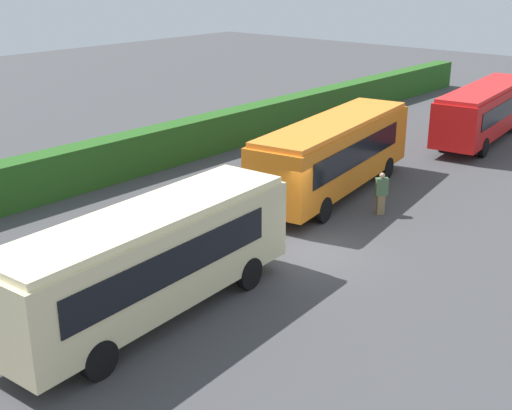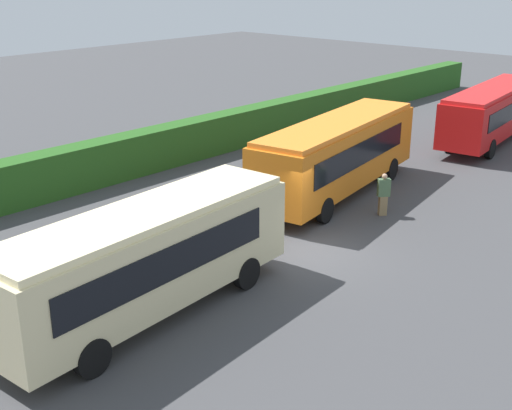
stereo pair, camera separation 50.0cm
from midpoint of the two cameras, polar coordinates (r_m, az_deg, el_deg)
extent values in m
plane|color=#424244|center=(23.39, 3.90, -3.81)|extent=(109.65, 109.65, 0.00)
cube|color=beige|center=(18.70, -9.59, -4.49)|extent=(9.62, 3.09, 2.39)
cube|color=#F8E8B2|center=(18.22, -9.82, -0.78)|extent=(9.32, 2.88, 0.20)
cube|color=black|center=(19.26, -12.81, -3.06)|extent=(7.37, 0.57, 0.96)
cube|color=black|center=(17.59, -7.55, -4.98)|extent=(7.37, 0.57, 0.96)
cube|color=black|center=(21.87, -0.70, 0.26)|extent=(0.18, 1.98, 1.00)
cube|color=silver|center=(21.64, -0.70, 2.07)|extent=(0.14, 1.33, 0.28)
cylinder|color=black|center=(21.82, -5.91, -4.23)|extent=(1.02, 0.35, 1.00)
cylinder|color=black|center=(20.51, -1.30, -5.77)|extent=(1.02, 0.35, 1.00)
cylinder|color=black|center=(18.44, -18.46, -10.03)|extent=(1.02, 0.35, 1.00)
cylinder|color=black|center=(16.86, -13.96, -12.54)|extent=(1.02, 0.35, 1.00)
sphere|color=silver|center=(22.67, -2.00, -2.09)|extent=(0.22, 0.22, 0.22)
sphere|color=silver|center=(21.92, 0.72, -2.87)|extent=(0.22, 0.22, 0.22)
cube|color=orange|center=(28.58, 6.11, 4.35)|extent=(10.69, 4.10, 2.46)
cube|color=orange|center=(28.25, 6.21, 6.95)|extent=(10.35, 3.85, 0.20)
cube|color=black|center=(28.79, 3.59, 5.15)|extent=(8.04, 1.30, 0.98)
cube|color=black|center=(27.73, 8.22, 4.40)|extent=(8.04, 1.30, 0.98)
cube|color=black|center=(33.15, 10.13, 6.85)|extent=(0.36, 2.04, 1.03)
cube|color=silver|center=(33.00, 10.21, 8.12)|extent=(0.25, 1.37, 0.28)
cylinder|color=black|center=(32.21, 6.71, 3.74)|extent=(1.03, 0.43, 1.00)
cylinder|color=black|center=(31.35, 10.53, 3.09)|extent=(1.03, 0.43, 1.00)
cylinder|color=black|center=(26.76, 0.74, 0.51)|extent=(1.03, 0.43, 1.00)
cylinder|color=black|center=(25.72, 5.14, -0.40)|extent=(1.03, 0.43, 1.00)
sphere|color=silver|center=(33.70, 8.94, 5.06)|extent=(0.22, 0.22, 0.22)
sphere|color=silver|center=(33.21, 11.13, 4.71)|extent=(0.22, 0.22, 0.22)
cube|color=red|center=(39.17, 18.38, 7.55)|extent=(10.66, 3.48, 2.28)
cube|color=red|center=(38.94, 18.58, 9.33)|extent=(10.33, 3.26, 0.20)
cube|color=black|center=(39.17, 16.64, 8.14)|extent=(8.12, 0.95, 0.91)
cube|color=black|center=(38.53, 19.97, 7.60)|extent=(8.12, 0.95, 0.91)
cube|color=black|center=(44.11, 20.43, 8.97)|extent=(0.25, 1.90, 0.96)
cylinder|color=black|center=(42.75, 18.12, 6.91)|extent=(1.02, 0.39, 1.00)
cylinder|color=black|center=(36.72, 15.11, 5.19)|extent=(1.02, 0.39, 1.00)
cylinder|color=black|center=(36.10, 18.27, 4.63)|extent=(1.02, 0.39, 1.00)
sphere|color=silver|center=(44.47, 19.48, 7.76)|extent=(0.22, 0.22, 0.22)
cube|color=olive|center=(26.88, 9.93, 0.05)|extent=(0.39, 0.38, 0.79)
cube|color=#4C6B47|center=(26.65, 10.03, 1.54)|extent=(0.53, 0.51, 0.69)
sphere|color=tan|center=(26.51, 10.08, 2.47)|extent=(0.22, 0.22, 0.22)
cube|color=#27591D|center=(30.93, -13.36, 3.55)|extent=(66.83, 1.23, 1.93)
camera|label=1|loc=(0.25, -90.62, -0.22)|focal=47.38mm
camera|label=2|loc=(0.25, 89.38, 0.22)|focal=47.38mm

